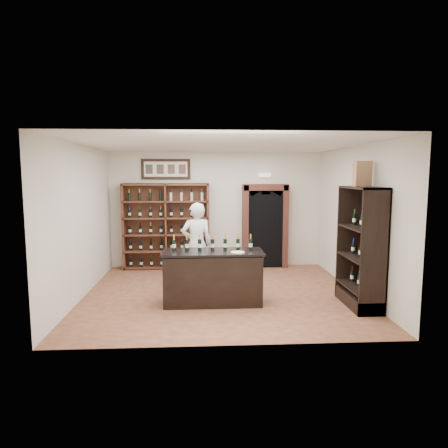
{
  "coord_description": "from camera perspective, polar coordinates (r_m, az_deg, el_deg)",
  "views": [
    {
      "loc": [
        -0.41,
        -7.89,
        2.41
      ],
      "look_at": [
        0.06,
        0.3,
        1.39
      ],
      "focal_mm": 32.0,
      "sensor_mm": 36.0,
      "label": 1
    }
  ],
  "objects": [
    {
      "name": "floor",
      "position": [
        8.26,
        -0.33,
        -9.9
      ],
      "size": [
        5.5,
        5.5,
        0.0
      ],
      "primitive_type": "plane",
      "color": "#9A603D",
      "rests_on": "ground"
    },
    {
      "name": "counter_bottle_5",
      "position": [
        7.53,
        2.0,
        -2.91
      ],
      "size": [
        0.07,
        0.07,
        0.3
      ],
      "color": "black",
      "rests_on": "tasting_counter"
    },
    {
      "name": "ceiling",
      "position": [
        7.93,
        -0.35,
        11.33
      ],
      "size": [
        5.5,
        5.5,
        0.0
      ],
      "primitive_type": "plane",
      "rotation": [
        3.14,
        0.0,
        0.0
      ],
      "color": "white",
      "rests_on": "wall_back"
    },
    {
      "name": "counter_bottle_1",
      "position": [
        7.5,
        -5.33,
        -2.97
      ],
      "size": [
        0.07,
        0.07,
        0.3
      ],
      "color": "black",
      "rests_on": "tasting_counter"
    },
    {
      "name": "framed_picture",
      "position": [
        10.4,
        -8.31,
        7.76
      ],
      "size": [
        1.25,
        0.04,
        0.52
      ],
      "primitive_type": "cube",
      "color": "black",
      "rests_on": "wall_back"
    },
    {
      "name": "wall_back",
      "position": [
        10.44,
        -1.06,
        2.06
      ],
      "size": [
        5.5,
        0.04,
        3.0
      ],
      "primitive_type": "cube",
      "color": "beige",
      "rests_on": "ground"
    },
    {
      "name": "counter_bottle_3",
      "position": [
        7.5,
        -1.66,
        -2.95
      ],
      "size": [
        0.07,
        0.07,
        0.3
      ],
      "color": "black",
      "rests_on": "tasting_counter"
    },
    {
      "name": "wine_crate",
      "position": [
        7.65,
        19.16,
        6.81
      ],
      "size": [
        0.34,
        0.18,
        0.46
      ],
      "primitive_type": "cube",
      "rotation": [
        0.0,
        0.0,
        0.16
      ],
      "color": "tan",
      "rests_on": "side_cabinet"
    },
    {
      "name": "side_cabinet",
      "position": [
        7.76,
        19.08,
        -5.65
      ],
      "size": [
        0.48,
        1.2,
        2.2
      ],
      "color": "black",
      "rests_on": "ground"
    },
    {
      "name": "counter_bottle_0",
      "position": [
        7.51,
        -7.17,
        -2.98
      ],
      "size": [
        0.07,
        0.07,
        0.3
      ],
      "color": "black",
      "rests_on": "tasting_counter"
    },
    {
      "name": "counter_bottle_2",
      "position": [
        7.5,
        -3.5,
        -2.96
      ],
      "size": [
        0.07,
        0.07,
        0.3
      ],
      "color": "black",
      "rests_on": "tasting_counter"
    },
    {
      "name": "wall_left",
      "position": [
        8.28,
        -19.71,
        0.33
      ],
      "size": [
        0.04,
        5.0,
        3.0
      ],
      "primitive_type": "cube",
      "color": "beige",
      "rests_on": "ground"
    },
    {
      "name": "counter_bottle_4",
      "position": [
        7.51,
        0.17,
        -2.93
      ],
      "size": [
        0.07,
        0.07,
        0.3
      ],
      "color": "black",
      "rests_on": "tasting_counter"
    },
    {
      "name": "wine_shelf",
      "position": [
        10.35,
        -8.23,
        -0.29
      ],
      "size": [
        2.2,
        0.38,
        2.2
      ],
      "color": "brown",
      "rests_on": "ground"
    },
    {
      "name": "counter_bottle_6",
      "position": [
        7.55,
        3.81,
        -2.89
      ],
      "size": [
        0.07,
        0.07,
        0.3
      ],
      "color": "black",
      "rests_on": "tasting_counter"
    },
    {
      "name": "tasting_counter",
      "position": [
        7.54,
        -1.63,
        -7.66
      ],
      "size": [
        1.88,
        0.78,
        1.0
      ],
      "color": "black",
      "rests_on": "ground"
    },
    {
      "name": "shopkeeper",
      "position": [
        8.69,
        -3.93,
        -2.91
      ],
      "size": [
        0.71,
        0.51,
        1.82
      ],
      "primitive_type": "imported",
      "rotation": [
        0.0,
        0.0,
        3.26
      ],
      "color": "white",
      "rests_on": "ground"
    },
    {
      "name": "emergency_light",
      "position": [
        10.45,
        5.86,
        6.97
      ],
      "size": [
        0.3,
        0.1,
        0.1
      ],
      "primitive_type": "cube",
      "color": "white",
      "rests_on": "wall_back"
    },
    {
      "name": "arched_doorway",
      "position": [
        10.43,
        5.86,
        0.02
      ],
      "size": [
        1.17,
        0.35,
        2.17
      ],
      "color": "black",
      "rests_on": "ground"
    },
    {
      "name": "wall_right",
      "position": [
        8.55,
        18.39,
        0.59
      ],
      "size": [
        0.04,
        5.0,
        3.0
      ],
      "primitive_type": "cube",
      "color": "beige",
      "rests_on": "ground"
    },
    {
      "name": "plate",
      "position": [
        7.25,
        1.97,
        -4.07
      ],
      "size": [
        0.25,
        0.25,
        0.02
      ],
      "primitive_type": "cylinder",
      "color": "silver",
      "rests_on": "tasting_counter"
    }
  ]
}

